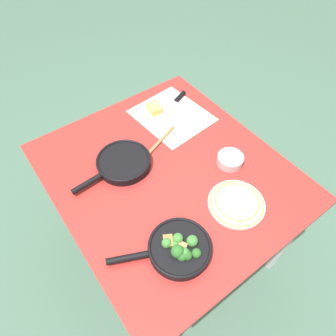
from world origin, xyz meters
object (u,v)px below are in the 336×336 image
at_px(skillet_broccoli, 179,248).
at_px(wooden_spoon, 149,153).
at_px(grater_knife, 175,103).
at_px(cheese_block, 154,108).
at_px(dinner_plate_stack, 237,203).
at_px(prep_bowl_steel, 230,160).
at_px(skillet_eggs, 123,162).

relative_size(skillet_broccoli, wooden_spoon, 1.10).
height_order(grater_knife, cheese_block, cheese_block).
xyz_separation_m(dinner_plate_stack, prep_bowl_steel, (-0.18, 0.13, 0.01)).
xyz_separation_m(skillet_eggs, cheese_block, (-0.22, 0.32, -0.00)).
distance_m(skillet_broccoli, skillet_eggs, 0.46).
bearing_deg(cheese_block, skillet_broccoli, -28.26).
relative_size(dinner_plate_stack, prep_bowl_steel, 1.97).
xyz_separation_m(cheese_block, dinner_plate_stack, (0.66, -0.06, -0.01)).
distance_m(wooden_spoon, prep_bowl_steel, 0.37).
distance_m(skillet_broccoli, wooden_spoon, 0.48).
bearing_deg(skillet_eggs, dinner_plate_stack, 116.84).
distance_m(skillet_broccoli, prep_bowl_steel, 0.48).
relative_size(cheese_block, dinner_plate_stack, 0.38).
xyz_separation_m(wooden_spoon, grater_knife, (-0.21, 0.31, 0.00)).
xyz_separation_m(grater_knife, prep_bowl_steel, (0.47, -0.05, 0.01)).
relative_size(grater_knife, prep_bowl_steel, 2.27).
distance_m(skillet_broccoli, grater_knife, 0.82).
xyz_separation_m(skillet_broccoli, prep_bowl_steel, (-0.19, 0.44, -0.01)).
bearing_deg(skillet_eggs, grater_knife, -158.86).
relative_size(skillet_eggs, prep_bowl_steel, 3.22).
bearing_deg(wooden_spoon, skillet_eggs, -25.90).
height_order(wooden_spoon, grater_knife, grater_knife).
bearing_deg(skillet_broccoli, skillet_eggs, -70.90).
distance_m(wooden_spoon, grater_knife, 0.38).
height_order(wooden_spoon, prep_bowl_steel, prep_bowl_steel).
bearing_deg(grater_knife, dinner_plate_stack, 52.30).
xyz_separation_m(skillet_eggs, prep_bowl_steel, (0.27, 0.39, -0.00)).
relative_size(skillet_broccoli, skillet_eggs, 0.95).
bearing_deg(wooden_spoon, prep_bowl_steel, 115.49).
bearing_deg(cheese_block, prep_bowl_steel, 8.38).
xyz_separation_m(skillet_broccoli, grater_knife, (-0.66, 0.49, -0.02)).
relative_size(skillet_eggs, cheese_block, 4.34).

